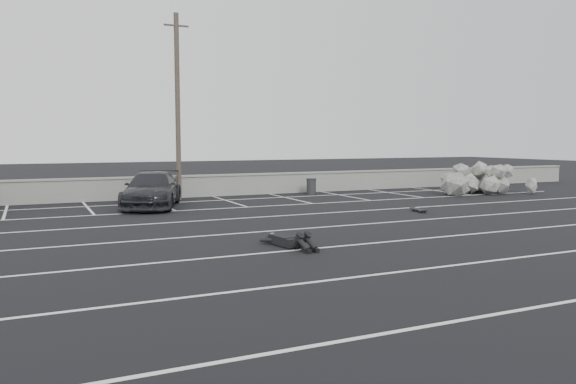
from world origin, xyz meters
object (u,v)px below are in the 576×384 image
person (283,236)px  skateboard (419,210)px  trash_bin (311,186)px  car_right (152,190)px  utility_pole (178,106)px  riprap_pile (475,183)px

person → skateboard: bearing=18.5°
trash_bin → person: bearing=-120.3°
car_right → utility_pole: utility_pole is taller
person → utility_pole: bearing=79.0°
riprap_pile → trash_bin: bearing=161.2°
trash_bin → riprap_pile: 8.68m
trash_bin → skateboard: size_ratio=0.94×
car_right → riprap_pile: size_ratio=0.89×
utility_pole → trash_bin: size_ratio=10.40×
car_right → trash_bin: size_ratio=6.08×
riprap_pile → skateboard: 9.26m
trash_bin → skateboard: (0.54, -7.96, -0.33)m
utility_pole → riprap_pile: bearing=-12.4°
skateboard → car_right: bearing=152.9°
car_right → utility_pole: 4.70m
trash_bin → riprap_pile: bearing=-18.8°
skateboard → riprap_pile: bearing=40.3°
riprap_pile → skateboard: size_ratio=6.40×
riprap_pile → car_right: bearing=177.4°
utility_pole → trash_bin: 7.72m
car_right → trash_bin: (8.40, 2.04, -0.31)m
riprap_pile → person: 17.76m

